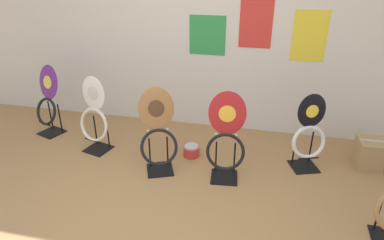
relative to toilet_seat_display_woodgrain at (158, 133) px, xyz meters
name	(u,v)px	position (x,y,z in m)	size (l,w,h in m)	color
ground_plane	(142,235)	(0.17, -1.01, -0.43)	(14.00, 14.00, 0.00)	#A37547
wall_back	(198,30)	(0.17, 1.19, 0.87)	(8.00, 0.07, 2.60)	silver
toilet_seat_display_woodgrain	(158,133)	(0.00, 0.00, 0.00)	(0.51, 0.51, 0.90)	black
toilet_seat_display_white_plain	(94,119)	(-0.85, 0.21, -0.02)	(0.43, 0.34, 0.92)	black
toilet_seat_display_crimson_swirl	(226,139)	(0.73, -0.03, 0.03)	(0.41, 0.31, 0.97)	black
toilet_seat_display_purple_note	(48,102)	(-1.65, 0.49, 0.00)	(0.43, 0.38, 0.90)	black
toilet_seat_display_jazz_black	(309,136)	(1.57, 0.36, -0.03)	(0.39, 0.36, 0.87)	black
paint_can	(191,150)	(0.29, 0.32, -0.36)	(0.19, 0.19, 0.13)	red
storage_box	(373,153)	(2.31, 0.57, -0.28)	(0.36, 0.32, 0.32)	#A37F51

